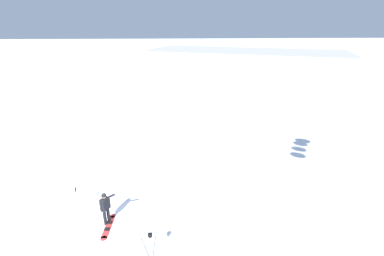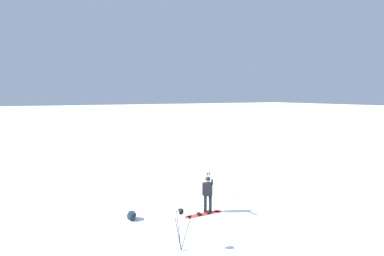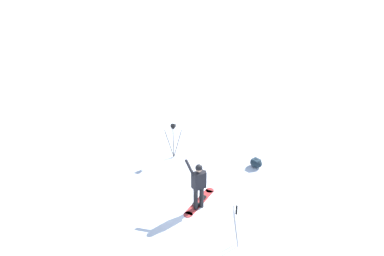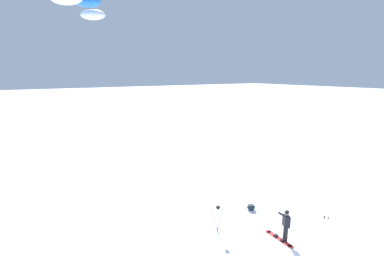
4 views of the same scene
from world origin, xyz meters
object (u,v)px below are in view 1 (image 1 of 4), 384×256
object	(u,v)px
snowboard	(108,226)
camera_tripod	(151,242)
snowboarder	(105,205)
ski_poles	(77,196)

from	to	relation	value
snowboard	camera_tripod	distance (m)	3.17
snowboarder	camera_tripod	size ratio (longest dim) A/B	1.15
snowboard	camera_tripod	bearing A→B (deg)	-134.84
snowboard	camera_tripod	xyz separation A→B (m)	(-2.12, -2.14, 0.98)
snowboard	ski_poles	distance (m)	2.28
snowboard	snowboarder	bearing A→B (deg)	18.92
camera_tripod	ski_poles	world-z (taller)	camera_tripod
snowboarder	camera_tripod	distance (m)	3.27
snowboard	ski_poles	xyz separation A→B (m)	(1.28, 1.70, 0.81)
snowboard	ski_poles	world-z (taller)	ski_poles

